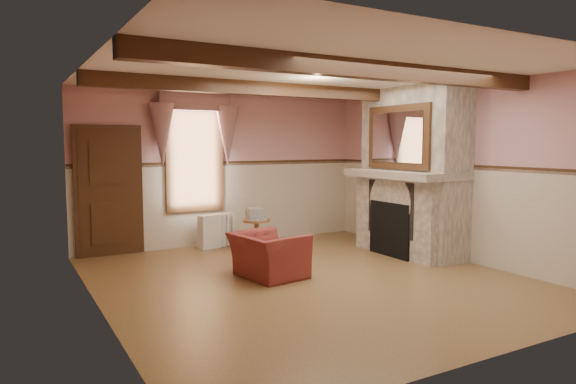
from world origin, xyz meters
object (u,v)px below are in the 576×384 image
oil_lamp (380,161)px  radiator (216,231)px  side_table (256,235)px  armchair (268,255)px  mantel_clock (375,163)px  bowl (405,168)px

oil_lamp → radiator: bearing=150.7°
radiator → oil_lamp: bearing=-44.2°
side_table → radiator: 0.80m
armchair → radiator: armchair is taller
mantel_clock → bowl: bearing=-90.0°
armchair → side_table: bearing=-29.4°
bowl → armchair: bearing=-175.3°
side_table → oil_lamp: 2.55m
side_table → bowl: (2.05, -1.48, 1.19)m
armchair → oil_lamp: oil_lamp is taller
bowl → oil_lamp: oil_lamp is taller
armchair → oil_lamp: size_ratio=3.43×
side_table → oil_lamp: bearing=-21.7°
armchair → side_table: 1.82m
bowl → mantel_clock: (0.00, 0.79, 0.06)m
radiator → oil_lamp: 3.18m
side_table → oil_lamp: (2.05, -0.81, 1.29)m
armchair → mantel_clock: mantel_clock is taller
side_table → radiator: (-0.50, 0.62, 0.02)m
armchair → bowl: 2.93m
oil_lamp → bowl: bearing=-90.0°
mantel_clock → oil_lamp: 0.13m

